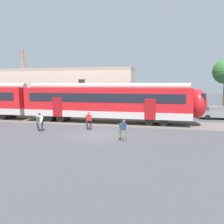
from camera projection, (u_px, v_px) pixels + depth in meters
ground_plane at (97, 135)px, 18.26m from camera, size 160.00×160.00×0.00m
track_bed at (18, 119)px, 26.58m from camera, size 80.00×4.40×0.01m
pedestrian_white at (40, 120)px, 19.42m from camera, size 0.62×0.60×1.67m
pedestrian_red at (89, 120)px, 20.08m from camera, size 0.65×0.56×1.67m
pedestrian_navy at (123, 128)px, 16.10m from camera, size 0.71×0.51×1.67m
parked_car_grey at (217, 113)px, 26.23m from camera, size 4.05×1.85×1.54m
background_building at (62, 91)px, 32.50m from camera, size 21.22×5.00×9.20m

